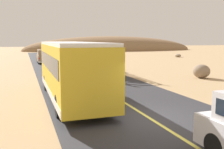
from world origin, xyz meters
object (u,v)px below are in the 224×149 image
Objects in this scene: livestock_truck at (90,54)px; boulder_near_shoulder at (178,56)px; boulder_mid_field at (201,71)px; car_far at (44,56)px; bus at (71,69)px.

livestock_truck is 7.53× the size of boulder_near_shoulder.
livestock_truck is 6.26× the size of boulder_mid_field.
livestock_truck is at bearing -68.25° from car_far.
car_far is (-4.15, 10.40, -0.70)m from livestock_truck.
boulder_near_shoulder is 28.01m from boulder_mid_field.
boulder_mid_field is at bearing -119.08° from boulder_near_shoulder.
livestock_truck reaches higher than car_far.
car_far is 2.98× the size of boulder_mid_field.
bus reaches higher than car_far.
livestock_truck is at bearing 131.50° from boulder_mid_field.
boulder_near_shoulder is (25.63, 5.18, -0.79)m from car_far.
bus is 6.45× the size of boulder_mid_field.
car_far is 22.74m from boulder_mid_field.
boulder_near_shoulder is at bearing 60.92° from boulder_mid_field.
boulder_mid_field is (12.33, 4.52, -1.15)m from bus.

